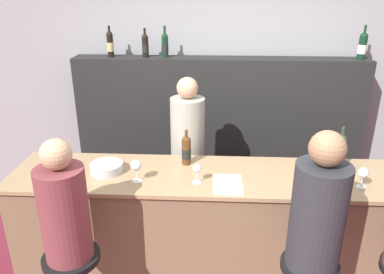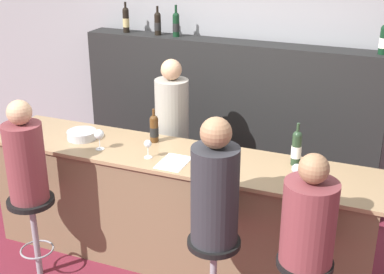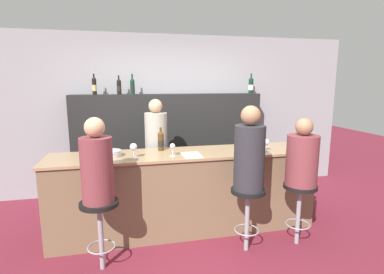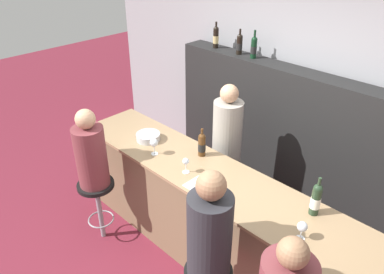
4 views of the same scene
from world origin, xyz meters
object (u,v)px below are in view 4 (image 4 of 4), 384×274
at_px(wine_bottle_counter_0, 202,144).
at_px(wine_bottle_counter_1, 316,199).
at_px(wine_glass_1, 186,162).
at_px(bar_stool_left, 97,196).
at_px(metal_bowl, 148,137).
at_px(wine_bottle_backbar_1, 239,44).
at_px(wine_glass_2, 302,227).
at_px(wine_bottle_backbar_2, 254,47).
at_px(guest_seated_middle, 210,231).
at_px(wine_glass_0, 154,143).
at_px(bartender, 226,159).
at_px(guest_seated_left, 91,153).
at_px(wine_bottle_backbar_0, 216,37).

relative_size(wine_bottle_counter_0, wine_bottle_counter_1, 0.86).
bearing_deg(wine_glass_1, bar_stool_left, -148.42).
bearing_deg(metal_bowl, wine_bottle_backbar_1, 85.04).
relative_size(wine_bottle_counter_0, wine_glass_2, 1.94).
xyz_separation_m(wine_glass_1, bar_stool_left, (-0.80, -0.49, -0.55)).
distance_m(wine_bottle_backbar_2, guest_seated_middle, 2.34).
relative_size(wine_glass_0, wine_glass_1, 1.14).
distance_m(wine_bottle_backbar_1, bartender, 1.34).
xyz_separation_m(wine_bottle_counter_0, wine_bottle_backbar_1, (-0.49, 1.13, 0.65)).
relative_size(wine_bottle_counter_1, guest_seated_middle, 0.38).
bearing_deg(guest_seated_middle, bartender, 125.22).
bearing_deg(wine_glass_2, metal_bowl, 175.86).
relative_size(wine_bottle_counter_1, wine_bottle_backbar_2, 1.09).
xyz_separation_m(wine_glass_2, bar_stool_left, (-1.97, -0.49, -0.55)).
height_order(wine_bottle_counter_1, wine_glass_1, wine_bottle_counter_1).
xyz_separation_m(wine_glass_0, wine_glass_2, (1.62, 0.00, -0.02)).
height_order(metal_bowl, bar_stool_left, metal_bowl).
xyz_separation_m(wine_bottle_backbar_1, bar_stool_left, (-0.21, -1.94, -1.22)).
relative_size(wine_bottle_backbar_1, guest_seated_left, 0.36).
distance_m(bar_stool_left, bartender, 1.40).
bearing_deg(wine_bottle_counter_1, wine_glass_0, -168.62).
xyz_separation_m(wine_bottle_backbar_1, wine_glass_0, (0.15, -1.45, -0.65)).
bearing_deg(wine_bottle_counter_0, wine_bottle_counter_1, 0.00).
height_order(wine_glass_1, metal_bowl, wine_glass_1).
bearing_deg(guest_seated_middle, wine_bottle_backbar_2, 120.11).
distance_m(wine_bottle_counter_0, wine_glass_0, 0.46).
relative_size(wine_bottle_backbar_2, wine_glass_0, 1.82).
xyz_separation_m(wine_bottle_backbar_1, guest_seated_middle, (1.32, -1.94, -0.67)).
xyz_separation_m(wine_bottle_backbar_1, wine_glass_2, (1.76, -1.45, -0.67)).
bearing_deg(guest_seated_middle, guest_seated_left, 180.00).
bearing_deg(guest_seated_left, wine_bottle_backbar_1, 83.82).
bearing_deg(guest_seated_left, wine_bottle_counter_0, 48.82).
bearing_deg(wine_glass_1, wine_bottle_backbar_2, 104.94).
relative_size(wine_bottle_counter_0, guest_seated_middle, 0.33).
height_order(wine_bottle_backbar_2, wine_glass_2, wine_bottle_backbar_2).
distance_m(wine_glass_1, guest_seated_left, 0.94).
bearing_deg(wine_glass_0, wine_glass_1, 0.00).
relative_size(bar_stool_left, guest_seated_left, 0.87).
xyz_separation_m(wine_glass_1, wine_glass_2, (1.18, 0.00, -0.00)).
height_order(wine_bottle_counter_1, wine_bottle_backbar_2, wine_bottle_backbar_2).
bearing_deg(wine_glass_0, wine_bottle_counter_0, 42.09).
xyz_separation_m(wine_glass_1, bartender, (-0.11, 0.71, -0.35)).
height_order(wine_bottle_backbar_0, metal_bowl, wine_bottle_backbar_0).
height_order(wine_bottle_backbar_2, wine_glass_1, wine_bottle_backbar_2).
relative_size(metal_bowl, bar_stool_left, 0.36).
distance_m(wine_glass_2, guest_seated_left, 2.03).
height_order(wine_bottle_backbar_1, bar_stool_left, wine_bottle_backbar_1).
xyz_separation_m(wine_bottle_backbar_2, wine_glass_0, (-0.06, -1.45, -0.65)).
xyz_separation_m(wine_glass_2, guest_seated_left, (-1.97, -0.49, -0.04)).
relative_size(wine_glass_0, bartender, 0.11).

